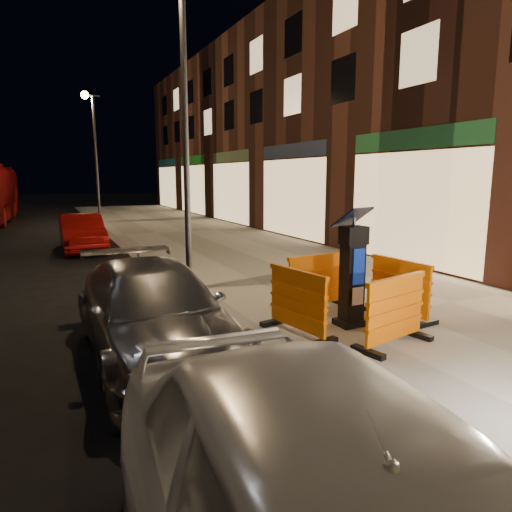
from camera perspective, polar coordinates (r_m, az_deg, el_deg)
name	(u,v)px	position (r m, az deg, el deg)	size (l,w,h in m)	color
ground_plane	(235,347)	(6.64, -2.61, -11.29)	(120.00, 120.00, 0.00)	black
sidewalk	(398,315)	(8.18, 17.31, -7.04)	(6.00, 60.00, 0.15)	#9A978C
kerb	(235,342)	(6.61, -2.62, -10.68)	(0.30, 60.00, 0.15)	slate
parking_kiosk	(352,271)	(7.01, 11.95, -1.80)	(0.54, 0.54, 1.70)	black
barrier_front	(395,311)	(6.40, 16.99, -6.65)	(1.22, 0.50, 0.95)	orange
barrier_back	(317,282)	(7.85, 7.67, -3.23)	(1.22, 0.50, 0.95)	orange
barrier_kerbside	(297,302)	(6.59, 5.19, -5.77)	(1.22, 0.50, 0.95)	orange
barrier_bldgside	(400,288)	(7.70, 17.51, -3.88)	(1.22, 0.50, 0.95)	orange
car_silver	(156,355)	(6.50, -12.43, -12.02)	(1.73, 4.24, 1.23)	#B2B2B6
car_red	(83,251)	(15.89, -20.79, 0.64)	(1.25, 3.59, 1.18)	maroon
street_lamp_mid	(186,137)	(9.13, -8.79, 14.54)	(0.12, 0.12, 6.00)	#3F3F44
street_lamp_far	(96,160)	(23.87, -19.33, 11.24)	(0.12, 0.12, 6.00)	#3F3F44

